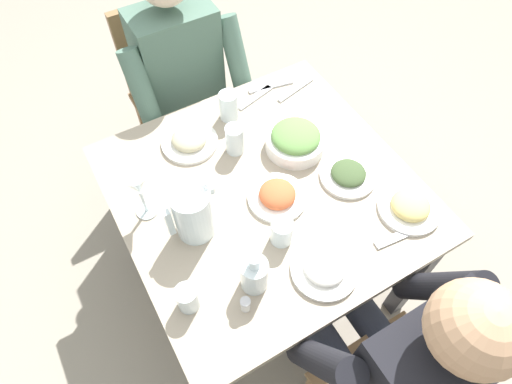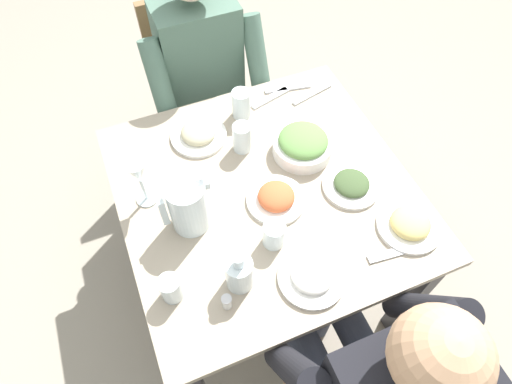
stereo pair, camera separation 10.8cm
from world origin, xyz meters
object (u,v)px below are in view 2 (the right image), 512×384
(plate_fries, at_px, (410,224))
(water_glass_near_left, at_px, (171,288))
(plate_dolmas, at_px, (351,184))
(plate_yoghurt, at_px, (311,276))
(water_pitcher, at_px, (188,206))
(diner_near, at_px, (209,86))
(salad_bowl, at_px, (303,144))
(wine_glass, at_px, (138,173))
(diner_far, at_px, (364,363))
(dining_table, at_px, (265,206))
(plate_beans, at_px, (198,134))
(water_glass_near_right, at_px, (274,234))
(water_glass_far_left, at_px, (241,104))
(oil_carafe, at_px, (239,274))
(chair_near, at_px, (198,82))
(salt_shaker, at_px, (227,302))
(plate_rice_curry, at_px, (276,198))
(water_glass_far_right, at_px, (242,138))

(plate_fries, distance_m, water_glass_near_left, 0.75)
(plate_dolmas, bearing_deg, plate_yoghurt, 42.03)
(water_pitcher, bearing_deg, diner_near, -112.95)
(salad_bowl, relative_size, wine_glass, 1.07)
(water_pitcher, bearing_deg, diner_far, 117.86)
(diner_near, xyz_separation_m, water_glass_near_left, (0.39, 0.84, 0.10))
(dining_table, relative_size, plate_beans, 4.71)
(water_glass_near_right, bearing_deg, water_glass_far_left, -100.93)
(plate_beans, height_order, water_glass_near_right, water_glass_near_right)
(wine_glass, xyz_separation_m, oil_carafe, (-0.18, 0.39, -0.09))
(oil_carafe, bearing_deg, water_glass_near_left, -11.01)
(salad_bowl, distance_m, water_glass_near_left, 0.66)
(chair_near, relative_size, plate_yoghurt, 4.45)
(dining_table, xyz_separation_m, wine_glass, (0.38, -0.11, 0.25))
(plate_dolmas, relative_size, salt_shaker, 3.56)
(plate_dolmas, distance_m, wine_glass, 0.69)
(plate_rice_curry, distance_m, oil_carafe, 0.31)
(water_glass_far_right, bearing_deg, oil_carafe, 67.90)
(diner_far, relative_size, plate_rice_curry, 6.07)
(salad_bowl, relative_size, oil_carafe, 1.28)
(water_glass_near_left, distance_m, salt_shaker, 0.16)
(plate_fries, height_order, water_glass_far_left, water_glass_far_left)
(plate_beans, bearing_deg, water_pitcher, 68.26)
(diner_far, relative_size, water_pitcher, 6.24)
(plate_beans, relative_size, water_glass_far_left, 1.82)
(diner_far, bearing_deg, plate_dolmas, -114.52)
(plate_beans, bearing_deg, salt_shaker, 79.08)
(salad_bowl, bearing_deg, plate_fries, 113.81)
(plate_beans, height_order, plate_rice_curry, plate_rice_curry)
(plate_rice_curry, bearing_deg, water_glass_near_left, 24.29)
(plate_rice_curry, bearing_deg, plate_beans, -67.73)
(salt_shaker, bearing_deg, dining_table, -128.11)
(diner_far, height_order, plate_rice_curry, diner_far)
(plate_dolmas, xyz_separation_m, wine_glass, (0.64, -0.21, 0.13))
(wine_glass, bearing_deg, water_glass_far_left, -150.86)
(plate_dolmas, relative_size, water_glass_far_left, 1.72)
(water_glass_near_left, relative_size, wine_glass, 0.47)
(chair_near, distance_m, plate_fries, 1.19)
(salad_bowl, xyz_separation_m, plate_dolmas, (-0.09, 0.20, -0.03))
(plate_yoghurt, relative_size, water_glass_far_left, 1.79)
(dining_table, distance_m, wine_glass, 0.46)
(chair_near, relative_size, water_glass_far_left, 7.98)
(dining_table, height_order, diner_near, diner_near)
(diner_near, height_order, plate_beans, diner_near)
(chair_near, distance_m, plate_beans, 0.57)
(water_glass_near_left, distance_m, water_glass_near_right, 0.34)
(dining_table, height_order, wine_glass, wine_glass)
(diner_far, height_order, wine_glass, diner_far)
(dining_table, xyz_separation_m, plate_fries, (-0.36, 0.30, 0.12))
(diner_far, relative_size, plate_dolmas, 6.17)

